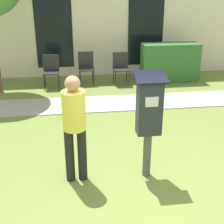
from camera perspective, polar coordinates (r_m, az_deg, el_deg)
name	(u,v)px	position (r m, az deg, el deg)	size (l,w,h in m)	color
ground_plane	(149,199)	(4.38, 6.82, -15.53)	(40.00, 40.00, 0.00)	olive
sidewalk	(112,103)	(7.57, 0.06, 1.64)	(12.00, 1.10, 0.02)	#A3A099
building_facade	(100,23)	(9.88, -2.19, 15.99)	(10.00, 0.26, 3.20)	beige
parking_meter	(149,113)	(4.38, 6.79, -0.11)	(0.44, 0.31, 1.59)	#4C4C4C
person_standing	(74,122)	(4.31, -6.91, -1.78)	(0.32, 0.32, 1.58)	black
outdoor_chair_left	(51,69)	(8.83, -11.08, 7.78)	(0.44, 0.44, 0.90)	#262628
outdoor_chair_middle	(86,65)	(9.08, -4.76, 8.53)	(0.44, 0.44, 0.90)	#262628
outdoor_chair_right	(121,66)	(9.00, 1.62, 8.47)	(0.44, 0.44, 0.90)	#262628
hedge_row	(170,62)	(9.46, 10.53, 8.92)	(1.66, 0.60, 1.10)	#33662D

